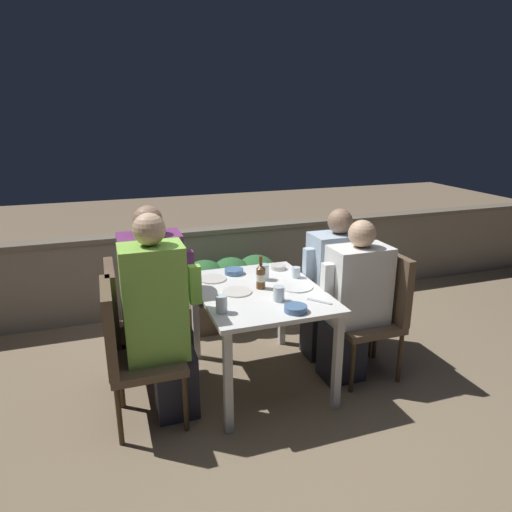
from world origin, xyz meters
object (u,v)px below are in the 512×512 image
at_px(chair_right_near, 378,305).
at_px(person_blue_shirt, 333,284).
at_px(person_white_polo, 353,302).
at_px(chair_right_far, 356,287).
at_px(chair_left_far, 128,319).
at_px(person_green_blouse, 160,320).
at_px(beer_bottle, 261,276).
at_px(chair_left_near, 128,345).
at_px(person_purple_stripe, 158,299).

height_order(chair_right_near, person_blue_shirt, person_blue_shirt).
bearing_deg(person_white_polo, chair_right_far, 56.50).
relative_size(chair_left_far, chair_right_far, 1.00).
xyz_separation_m(person_green_blouse, person_blue_shirt, (1.39, 0.39, -0.08)).
bearing_deg(person_blue_shirt, chair_right_far, -0.00).
bearing_deg(beer_bottle, chair_left_near, -167.28).
relative_size(person_green_blouse, chair_left_far, 1.44).
height_order(chair_left_far, person_white_polo, person_white_polo).
bearing_deg(person_white_polo, beer_bottle, 164.63).
bearing_deg(beer_bottle, chair_right_near, -11.69).
xyz_separation_m(chair_left_near, person_blue_shirt, (1.59, 0.39, 0.05)).
bearing_deg(chair_left_far, person_white_polo, -12.43).
distance_m(chair_left_far, person_blue_shirt, 1.56).
bearing_deg(person_green_blouse, person_purple_stripe, 85.18).
relative_size(person_green_blouse, person_purple_stripe, 1.02).
bearing_deg(person_green_blouse, chair_right_near, 1.24).
height_order(chair_left_near, chair_right_near, same).
xyz_separation_m(chair_left_near, person_green_blouse, (0.20, -0.00, 0.14)).
height_order(chair_left_far, chair_right_far, same).
height_order(person_green_blouse, chair_right_far, person_green_blouse).
distance_m(chair_right_far, person_blue_shirt, 0.22).
height_order(person_white_polo, person_blue_shirt, person_blue_shirt).
relative_size(chair_left_near, beer_bottle, 4.00).
xyz_separation_m(person_green_blouse, chair_right_far, (1.60, 0.39, -0.14)).
relative_size(chair_right_near, person_blue_shirt, 0.78).
distance_m(chair_right_near, person_blue_shirt, 0.40).
distance_m(chair_right_near, beer_bottle, 0.90).
relative_size(chair_left_far, person_blue_shirt, 0.78).
bearing_deg(person_blue_shirt, chair_left_far, -179.34).
xyz_separation_m(chair_left_far, chair_right_far, (1.77, 0.02, 0.00)).
xyz_separation_m(person_green_blouse, person_purple_stripe, (0.03, 0.37, -0.02)).
bearing_deg(person_white_polo, chair_left_near, -178.76).
bearing_deg(beer_bottle, chair_right_far, 11.68).
height_order(person_purple_stripe, chair_right_far, person_purple_stripe).
bearing_deg(person_green_blouse, person_white_polo, 1.43).
height_order(person_white_polo, chair_right_far, person_white_polo).
xyz_separation_m(chair_left_near, chair_right_far, (1.80, 0.39, 0.00)).
bearing_deg(person_white_polo, person_purple_stripe, 165.73).
height_order(person_green_blouse, chair_left_far, person_green_blouse).
height_order(person_purple_stripe, chair_right_near, person_purple_stripe).
bearing_deg(person_blue_shirt, person_green_blouse, -164.30).
xyz_separation_m(person_white_polo, chair_right_far, (0.24, 0.36, -0.05)).
distance_m(person_green_blouse, chair_right_far, 1.65).
height_order(person_purple_stripe, person_blue_shirt, person_purple_stripe).
height_order(person_green_blouse, beer_bottle, person_green_blouse).
distance_m(person_purple_stripe, beer_bottle, 0.72).
distance_m(person_purple_stripe, chair_right_near, 1.58).
distance_m(chair_right_near, person_white_polo, 0.22).
bearing_deg(person_blue_shirt, person_white_polo, -94.28).
relative_size(person_purple_stripe, chair_right_near, 1.41).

